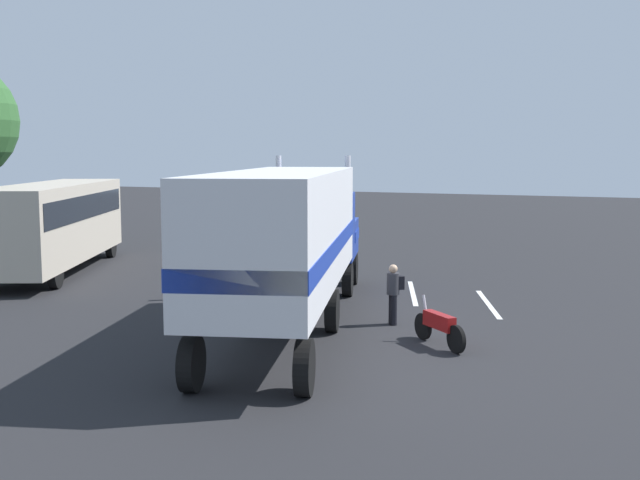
{
  "coord_description": "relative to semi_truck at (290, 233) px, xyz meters",
  "views": [
    {
      "loc": [
        -23.47,
        -10.66,
        4.61
      ],
      "look_at": [
        0.47,
        -0.17,
        1.6
      ],
      "focal_mm": 43.03,
      "sensor_mm": 36.0,
      "label": 1
    }
  ],
  "objects": [
    {
      "name": "ground_plane",
      "position": [
        5.85,
        2.09,
        -2.52
      ],
      "size": [
        120.0,
        120.0,
        0.0
      ],
      "primitive_type": "plane",
      "color": "#232326"
    },
    {
      "name": "lane_stripe_near",
      "position": [
        6.3,
        -1.41,
        -2.52
      ],
      "size": [
        4.21,
        1.61,
        0.01
      ],
      "primitive_type": "cube",
      "rotation": [
        0.0,
        0.0,
        0.34
      ],
      "color": "silver",
      "rests_on": "ground_plane"
    },
    {
      "name": "lane_stripe_mid",
      "position": [
        5.46,
        -4.05,
        -2.52
      ],
      "size": [
        4.19,
        1.64,
        0.01
      ],
      "primitive_type": "cube",
      "rotation": [
        0.0,
        0.0,
        0.35
      ],
      "color": "silver",
      "rests_on": "ground_plane"
    },
    {
      "name": "semi_truck",
      "position": [
        0.0,
        0.0,
        0.0
      ],
      "size": [
        14.25,
        6.6,
        4.5
      ],
      "color": "#193399",
      "rests_on": "ground_plane"
    },
    {
      "name": "person_bystander",
      "position": [
        1.65,
        -2.28,
        -1.63
      ],
      "size": [
        0.44,
        0.47,
        1.63
      ],
      "color": "black",
      "rests_on": "ground_plane"
    },
    {
      "name": "parked_bus",
      "position": [
        5.08,
        12.51,
        -0.46
      ],
      "size": [
        11.03,
        7.03,
        3.4
      ],
      "color": "#BFB29E",
      "rests_on": "ground_plane"
    },
    {
      "name": "motorcycle",
      "position": [
        -0.11,
        -3.99,
        -2.04
      ],
      "size": [
        1.5,
        1.62,
        1.12
      ],
      "color": "black",
      "rests_on": "ground_plane"
    }
  ]
}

